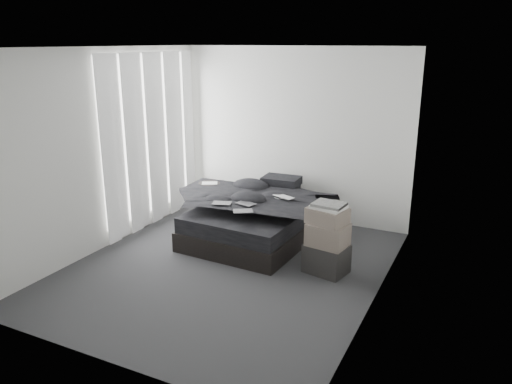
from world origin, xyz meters
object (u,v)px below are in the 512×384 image
at_px(bed, 257,229).
at_px(side_stand, 210,202).
at_px(laptop, 281,193).
at_px(box_lower, 326,258).

height_order(bed, side_stand, side_stand).
bearing_deg(bed, side_stand, 164.86).
bearing_deg(bed, laptop, 7.50).
xyz_separation_m(side_stand, box_lower, (2.17, -0.92, -0.12)).
relative_size(side_stand, box_lower, 1.26).
bearing_deg(bed, box_lower, -23.27).
relative_size(bed, side_stand, 3.22).
bearing_deg(side_stand, bed, -18.16).
xyz_separation_m(bed, box_lower, (1.22, -0.60, 0.04)).
height_order(side_stand, box_lower, side_stand).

